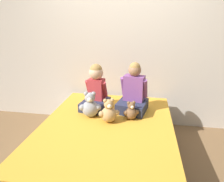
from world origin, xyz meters
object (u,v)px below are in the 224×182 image
object	(u,v)px
bed	(107,144)
teddy_bear_held_by_left_child	(90,106)
child_on_right	(133,93)
child_on_left	(96,90)
teddy_bear_held_by_right_child	(131,112)
teddy_bear_between_children	(109,112)

from	to	relation	value
bed	teddy_bear_held_by_left_child	world-z (taller)	teddy_bear_held_by_left_child
child_on_right	teddy_bear_held_by_left_child	distance (m)	0.58
child_on_right	teddy_bear_held_by_left_child	world-z (taller)	child_on_right
child_on_left	teddy_bear_held_by_right_child	distance (m)	0.58
child_on_right	teddy_bear_held_by_right_child	bearing A→B (deg)	-79.45
bed	teddy_bear_held_by_right_child	world-z (taller)	teddy_bear_held_by_right_child
teddy_bear_held_by_right_child	teddy_bear_between_children	world-z (taller)	teddy_bear_between_children
bed	child_on_left	xyz separation A→B (m)	(-0.23, 0.46, 0.51)
teddy_bear_held_by_left_child	child_on_left	bearing A→B (deg)	77.52
teddy_bear_held_by_right_child	teddy_bear_between_children	distance (m)	0.27
child_on_left	bed	bearing A→B (deg)	-53.64
child_on_right	teddy_bear_between_children	world-z (taller)	child_on_right
bed	child_on_left	world-z (taller)	child_on_left
child_on_left	teddy_bear_between_children	distance (m)	0.47
child_on_right	teddy_bear_between_children	xyz separation A→B (m)	(-0.26, -0.37, -0.12)
bed	teddy_bear_between_children	size ratio (longest dim) A/B	6.59
child_on_right	teddy_bear_held_by_right_child	xyz separation A→B (m)	(-0.01, -0.26, -0.14)
bed	child_on_right	bearing A→B (deg)	59.76
teddy_bear_held_by_left_child	child_on_right	bearing A→B (deg)	16.91
bed	child_on_right	world-z (taller)	child_on_right
bed	teddy_bear_held_by_left_child	xyz separation A→B (m)	(-0.24, 0.19, 0.39)
bed	teddy_bear_held_by_right_child	bearing A→B (deg)	37.05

